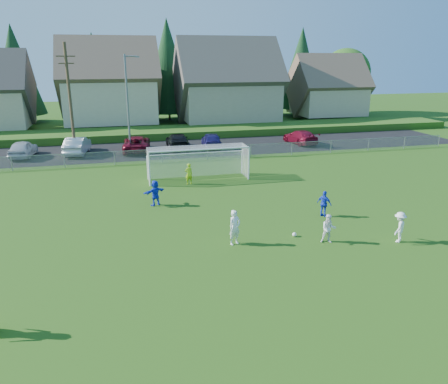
% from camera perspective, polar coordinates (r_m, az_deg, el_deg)
% --- Properties ---
extents(ground, '(160.00, 160.00, 0.00)m').
position_cam_1_polar(ground, '(18.40, 6.21, -11.45)').
color(ground, '#193D0C').
rests_on(ground, ground).
extents(asphalt_lot, '(60.00, 60.00, 0.00)m').
position_cam_1_polar(asphalt_lot, '(43.85, -6.26, 5.65)').
color(asphalt_lot, black).
rests_on(asphalt_lot, ground).
extents(grass_embankment, '(70.00, 6.00, 0.80)m').
position_cam_1_polar(grass_embankment, '(51.10, -7.48, 7.72)').
color(grass_embankment, '#1E420F').
rests_on(grass_embankment, ground).
extents(soccer_ball, '(0.22, 0.22, 0.22)m').
position_cam_1_polar(soccer_ball, '(22.68, 9.18, -5.50)').
color(soccer_ball, white).
rests_on(soccer_ball, ground).
extents(player_white_a, '(0.75, 0.63, 1.74)m').
position_cam_1_polar(player_white_a, '(21.26, 1.41, -4.64)').
color(player_white_a, white).
rests_on(player_white_a, ground).
extents(player_white_b, '(0.85, 0.75, 1.47)m').
position_cam_1_polar(player_white_b, '(22.06, 13.50, -4.69)').
color(player_white_b, white).
rests_on(player_white_b, ground).
extents(player_white_c, '(1.14, 1.08, 1.55)m').
position_cam_1_polar(player_white_c, '(23.22, 21.94, -4.27)').
color(player_white_c, white).
rests_on(player_white_c, ground).
extents(player_blue_a, '(0.82, 0.93, 1.51)m').
position_cam_1_polar(player_blue_a, '(25.58, 12.96, -1.51)').
color(player_blue_a, '#1532C8').
rests_on(player_blue_a, ground).
extents(player_blue_b, '(1.53, 1.09, 1.59)m').
position_cam_1_polar(player_blue_b, '(27.10, -8.98, -0.11)').
color(player_blue_b, '#1532C8').
rests_on(player_blue_b, ground).
extents(goalkeeper, '(0.62, 0.47, 1.53)m').
position_cam_1_polar(goalkeeper, '(31.36, -4.62, 2.39)').
color(goalkeeper, '#B6DF1A').
rests_on(goalkeeper, ground).
extents(car_a, '(2.17, 4.60, 1.52)m').
position_cam_1_polar(car_a, '(43.84, -24.79, 5.15)').
color(car_a, silver).
rests_on(car_a, ground).
extents(car_b, '(2.35, 5.07, 1.61)m').
position_cam_1_polar(car_b, '(43.36, -18.63, 5.79)').
color(car_b, silver).
rests_on(car_b, ground).
extents(car_c, '(2.92, 5.56, 1.49)m').
position_cam_1_polar(car_c, '(43.05, -11.33, 6.20)').
color(car_c, maroon).
rests_on(car_c, ground).
extents(car_d, '(2.42, 5.32, 1.51)m').
position_cam_1_polar(car_d, '(43.67, -6.08, 6.61)').
color(car_d, black).
rests_on(car_d, ground).
extents(car_e, '(2.38, 4.73, 1.54)m').
position_cam_1_polar(car_e, '(43.86, -1.64, 6.77)').
color(car_e, '#1A1650').
rests_on(car_e, ground).
extents(car_g, '(2.51, 5.07, 1.42)m').
position_cam_1_polar(car_g, '(46.72, 9.94, 7.09)').
color(car_g, maroon).
rests_on(car_g, ground).
extents(soccer_goal, '(7.42, 1.90, 2.50)m').
position_cam_1_polar(soccer_goal, '(32.46, -3.48, 4.50)').
color(soccer_goal, white).
rests_on(soccer_goal, ground).
extents(chainlink_fence, '(52.06, 0.06, 1.20)m').
position_cam_1_polar(chainlink_fence, '(38.40, -5.12, 4.96)').
color(chainlink_fence, gray).
rests_on(chainlink_fence, ground).
extents(streetlight, '(1.38, 0.18, 9.00)m').
position_cam_1_polar(streetlight, '(41.28, -12.42, 11.42)').
color(streetlight, slate).
rests_on(streetlight, ground).
extents(utility_pole, '(1.60, 0.26, 10.00)m').
position_cam_1_polar(utility_pole, '(42.38, -19.47, 11.41)').
color(utility_pole, '#473321').
rests_on(utility_pole, ground).
extents(houses_row, '(53.90, 11.45, 13.27)m').
position_cam_1_polar(houses_row, '(58.07, -6.67, 15.78)').
color(houses_row, tan).
rests_on(houses_row, ground).
extents(tree_row, '(65.98, 12.36, 13.80)m').
position_cam_1_polar(tree_row, '(64.19, -8.30, 15.48)').
color(tree_row, '#382616').
rests_on(tree_row, ground).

